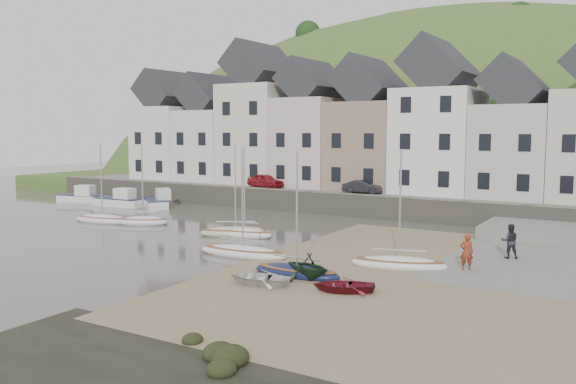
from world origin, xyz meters
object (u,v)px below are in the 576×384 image
Objects in this scene: person_dark at (510,241)px; car_left at (265,181)px; rowboat_white at (259,278)px; rowboat_red at (344,285)px; sailboat_0 at (103,219)px; car_right at (362,187)px; person_red at (467,252)px; rowboat_green at (307,266)px.

car_left reaches higher than person_dark.
rowboat_white reaches higher than rowboat_red.
person_dark is at bearing 4.39° from sailboat_0.
person_red is at bearing -153.04° from car_right.
person_dark is 28.04m from car_left.
sailboat_0 reaches higher than person_dark.
rowboat_red is at bearing -168.63° from car_right.
person_dark is at bearing 130.88° from rowboat_white.
sailboat_0 is 22.48m from rowboat_white.
rowboat_red is 31.01m from car_left.
sailboat_0 is 2.34× the size of rowboat_red.
rowboat_red is (2.43, -1.09, -0.36)m from rowboat_green.
car_left is (-19.71, 23.86, 1.91)m from rowboat_red.
person_red reaches higher than rowboat_red.
rowboat_red is 0.79× the size of car_right.
sailboat_0 is at bearing -15.50° from person_dark.
car_left is at bearing 79.14° from car_right.
person_dark is (8.79, 11.40, 0.71)m from rowboat_white.
person_red is 4.08m from person_dark.
car_left reaches higher than car_right.
rowboat_red is at bearing -130.47° from car_left.
person_dark is at bearing -130.58° from person_red.
rowboat_green is at bearing 21.34° from person_red.
person_dark is (29.33, 2.25, 0.81)m from sailboat_0.
rowboat_white is 1.07× the size of rowboat_red.
sailboat_0 reaches higher than rowboat_green.
car_left reaches higher than rowboat_red.
person_red is (3.59, 6.67, 0.68)m from rowboat_red.
car_left is (-24.64, 13.34, 1.18)m from person_dark.
person_red reaches higher than rowboat_green.
sailboat_0 reaches higher than rowboat_red.
person_dark reaches higher than rowboat_red.
car_left reaches higher than rowboat_green.
sailboat_0 is at bearing -134.05° from rowboat_red.
person_dark is 19.87m from car_right.
person_red reaches higher than rowboat_white.
sailboat_0 is 2.59× the size of rowboat_green.
car_left is at bearing 73.24° from sailboat_0.
rowboat_white is 2.46m from rowboat_green.
car_left is (-15.85, 24.74, 1.89)m from rowboat_white.
rowboat_green is (1.44, 1.96, 0.34)m from rowboat_white.
sailboat_0 reaches higher than person_red.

